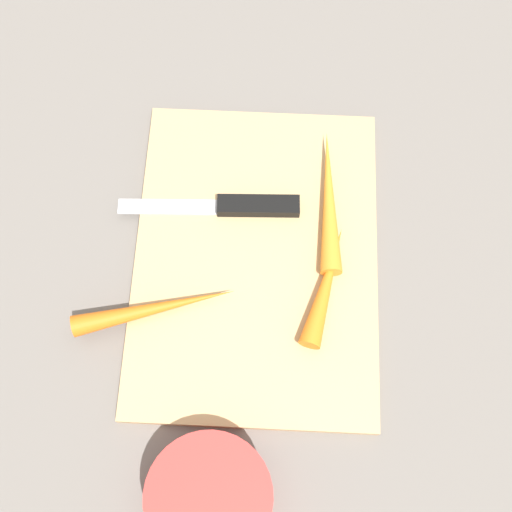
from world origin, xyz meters
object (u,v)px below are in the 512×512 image
Objects in this scene: cutting_board at (256,258)px; carrot_longest at (329,200)px; carrot_shortest at (326,285)px; small_bowl at (210,497)px; knife at (246,206)px; carrot_medium at (155,309)px.

carrot_longest reaches higher than cutting_board.
carrot_shortest is 1.14× the size of small_bowl.
carrot_longest is (-0.01, 0.09, 0.01)m from knife.
carrot_shortest is (0.03, 0.07, 0.02)m from cutting_board.
cutting_board is 3.09× the size of small_bowl.
cutting_board is 0.08m from carrot_shortest.
cutting_board is 2.14× the size of carrot_longest.
knife reaches higher than cutting_board.
carrot_longest is 1.45× the size of small_bowl.
cutting_board is 2.70× the size of carrot_shortest.
cutting_board is 0.10m from carrot_longest.
carrot_longest reaches higher than knife.
carrot_medium is (0.07, -0.10, 0.02)m from cutting_board.
carrot_shortest is at bearing 132.39° from knife.
cutting_board is at bearing 128.00° from carrot_longest.
carrot_longest is 0.10m from carrot_shortest.
carrot_shortest is at bearing 153.65° from small_bowl.
carrot_medium reaches higher than cutting_board.
carrot_medium is 1.00× the size of carrot_longest.
cutting_board is at bearing 172.83° from small_bowl.
small_bowl is (0.21, -0.11, 0.00)m from carrot_shortest.
knife is 0.13m from carrot_shortest.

